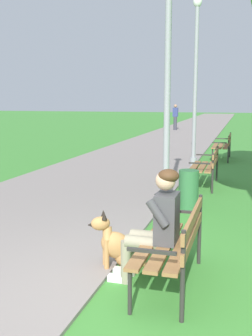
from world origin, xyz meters
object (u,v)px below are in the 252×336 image
park_bench_mid (207,164)px  park_bench_far (224,144)px  lamp_post_mid (195,81)px  person_seated_on_near_bench (157,222)px  dog_shepherd (121,247)px  park_bench_near (175,240)px  pedestrian_distant (175,117)px  lamp_post_near (168,77)px  litter_bin (189,189)px

park_bench_mid → park_bench_far: (0.14, 4.39, 0.00)m
park_bench_far → lamp_post_mid: (-0.75, -1.83, 1.94)m
person_seated_on_near_bench → dog_shepherd: 0.68m
park_bench_mid → park_bench_near: bearing=-88.5°
dog_shepherd → pedestrian_distant: (-2.94, 21.63, 0.58)m
person_seated_on_near_bench → lamp_post_near: lamp_post_near is taller
park_bench_far → person_seated_on_near_bench: 9.59m
park_bench_near → lamp_post_near: size_ratio=0.33×
person_seated_on_near_bench → litter_bin: 3.22m
dog_shepherd → lamp_post_near: (0.02, 2.71, 2.08)m
lamp_post_mid → litter_bin: (0.47, -4.55, -2.10)m
park_bench_far → lamp_post_near: lamp_post_near is taller
park_bench_mid → person_seated_on_near_bench: 5.21m
park_bench_mid → dog_shepherd: 4.99m
park_bench_mid → person_seated_on_near_bench: (-0.07, -5.20, 0.17)m
park_bench_far → park_bench_near: bearing=-90.0°
lamp_post_mid → litter_bin: bearing=-84.2°
dog_shepherd → litter_bin: bearing=82.4°
park_bench_far → lamp_post_mid: bearing=-112.3°
park_bench_near → litter_bin: (-0.29, 3.24, -0.16)m
park_bench_far → lamp_post_near: bearing=-95.7°
lamp_post_near → pedestrian_distant: lamp_post_near is taller
park_bench_mid → park_bench_far: size_ratio=1.00×
lamp_post_near → pedestrian_distant: 19.21m
park_bench_far → litter_bin: park_bench_far is taller
park_bench_far → pedestrian_distant: 12.81m
park_bench_near → dog_shepherd: bearing=157.2°
park_bench_mid → lamp_post_mid: (-0.61, 2.55, 1.94)m
park_bench_near → lamp_post_near: lamp_post_near is taller
person_seated_on_near_bench → lamp_post_near: (-0.45, 2.96, 1.66)m
park_bench_far → lamp_post_near: 6.91m
dog_shepherd → park_bench_mid: bearing=83.8°
litter_bin → pedestrian_distant: (-3.33, 18.68, 0.49)m
lamp_post_near → lamp_post_mid: bearing=91.1°
park_bench_near → park_bench_mid: 5.24m
lamp_post_near → pedestrian_distant: bearing=98.9°
person_seated_on_near_bench → pedestrian_distant: bearing=98.9°
dog_shepherd → pedestrian_distant: 21.84m
park_bench_far → person_seated_on_near_bench: bearing=-91.2°
lamp_post_mid → pedestrian_distant: bearing=101.5°
lamp_post_mid → litter_bin: size_ratio=6.79×
person_seated_on_near_bench → dog_shepherd: person_seated_on_near_bench is taller
lamp_post_mid → litter_bin: lamp_post_mid is taller
dog_shepherd → lamp_post_mid: lamp_post_mid is taller
park_bench_mid → dog_shepherd: (-0.54, -4.96, -0.25)m
lamp_post_near → park_bench_mid: bearing=77.0°
park_bench_far → lamp_post_near: (-0.66, -6.63, 1.82)m
park_bench_mid → person_seated_on_near_bench: size_ratio=1.20×
dog_shepherd → pedestrian_distant: pedestrian_distant is taller
park_bench_mid → park_bench_far: same height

